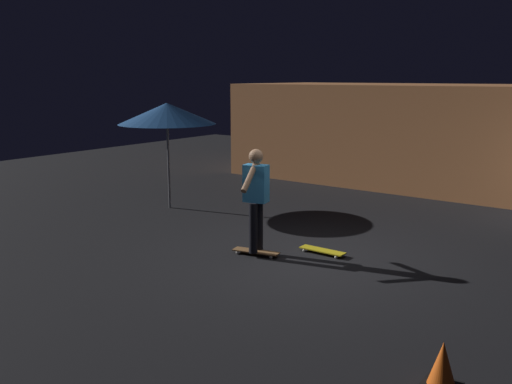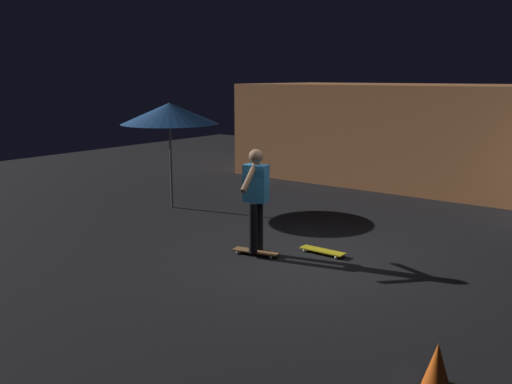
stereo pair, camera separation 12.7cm
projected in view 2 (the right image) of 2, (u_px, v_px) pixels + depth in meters
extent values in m
plane|color=black|center=(308.00, 259.00, 8.98)|extent=(28.00, 28.00, 0.00)
cube|color=#C67A47|center=(500.00, 139.00, 14.16)|extent=(13.84, 4.21, 2.64)
cylinder|color=slate|center=(171.00, 158.00, 12.31)|extent=(0.05, 0.05, 2.20)
cone|color=#1E4C8C|center=(169.00, 113.00, 12.11)|extent=(2.10, 2.10, 0.45)
cube|color=olive|center=(256.00, 251.00, 9.19)|extent=(0.80, 0.36, 0.02)
sphere|color=silver|center=(275.00, 254.00, 9.15)|extent=(0.05, 0.05, 0.05)
sphere|color=silver|center=(271.00, 257.00, 9.00)|extent=(0.05, 0.05, 0.05)
sphere|color=silver|center=(242.00, 250.00, 9.40)|extent=(0.05, 0.05, 0.05)
sphere|color=silver|center=(237.00, 252.00, 9.25)|extent=(0.05, 0.05, 0.05)
cube|color=gold|center=(323.00, 251.00, 9.23)|extent=(0.78, 0.20, 0.02)
sphere|color=silver|center=(341.00, 255.00, 9.12)|extent=(0.05, 0.05, 0.05)
sphere|color=silver|center=(336.00, 257.00, 8.99)|extent=(0.05, 0.05, 0.05)
sphere|color=silver|center=(310.00, 248.00, 9.48)|extent=(0.05, 0.05, 0.05)
sphere|color=silver|center=(304.00, 251.00, 9.35)|extent=(0.05, 0.05, 0.05)
cylinder|color=black|center=(259.00, 225.00, 9.20)|extent=(0.14, 0.14, 0.82)
cylinder|color=black|center=(253.00, 228.00, 9.01)|extent=(0.14, 0.14, 0.82)
cube|color=#338CCC|center=(256.00, 183.00, 8.96)|extent=(0.42, 0.30, 0.60)
sphere|color=#936B4C|center=(256.00, 156.00, 8.87)|extent=(0.23, 0.23, 0.23)
cylinder|color=#936B4C|center=(262.00, 172.00, 9.13)|extent=(0.20, 0.55, 0.46)
cylinder|color=#936B4C|center=(250.00, 176.00, 8.74)|extent=(0.20, 0.55, 0.46)
cone|color=#EA5914|center=(437.00, 366.00, 5.22)|extent=(0.28, 0.28, 0.46)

